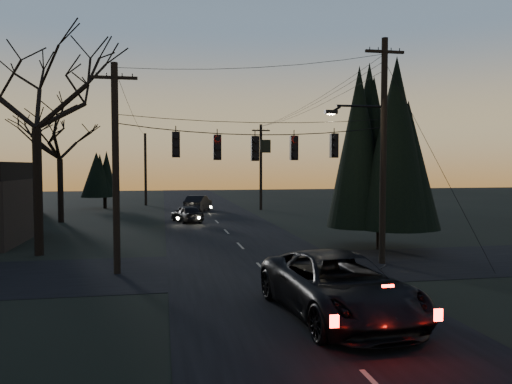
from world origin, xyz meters
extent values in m
plane|color=black|center=(0.00, 0.00, 0.00)|extent=(160.00, 160.00, 0.00)
cube|color=black|center=(0.00, 20.00, 0.01)|extent=(8.00, 120.00, 0.02)
cube|color=black|center=(0.00, 10.00, 0.01)|extent=(60.00, 7.00, 0.02)
cylinder|color=black|center=(-0.25, 10.00, 6.10)|extent=(11.50, 0.04, 0.04)
cylinder|color=black|center=(-10.14, 15.07, 3.11)|extent=(0.44, 0.44, 6.22)
cylinder|color=black|center=(7.07, 13.70, 0.80)|extent=(0.36, 0.36, 1.60)
cone|color=black|center=(7.07, 13.70, 4.94)|extent=(4.74, 4.74, 7.48)
cylinder|color=black|center=(-11.94, 29.98, 2.46)|extent=(0.44, 0.44, 4.92)
cylinder|color=black|center=(-10.03, 42.68, 0.80)|extent=(0.36, 0.36, 1.60)
cone|color=black|center=(-10.03, 42.68, 3.40)|extent=(3.25, 3.25, 4.41)
imported|color=black|center=(0.80, 2.76, 0.91)|extent=(3.62, 6.83, 1.83)
imported|color=black|center=(-2.31, 28.20, 0.66)|extent=(2.69, 4.19, 1.33)
imported|color=black|center=(-0.80, 37.16, 0.77)|extent=(3.07, 4.97, 1.55)
camera|label=1|loc=(-4.15, -10.75, 4.38)|focal=35.00mm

